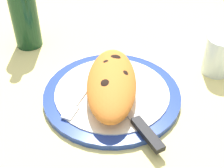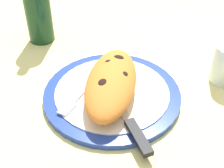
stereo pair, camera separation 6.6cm
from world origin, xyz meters
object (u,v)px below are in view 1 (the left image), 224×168
at_px(wine_bottle, 24,13).
at_px(calzone, 110,82).
at_px(fork, 80,99).
at_px(knife, 137,122).
at_px(water_glass, 218,58).
at_px(plate, 112,94).

bearing_deg(wine_bottle, calzone, 51.82).
relative_size(calzone, fork, 1.60).
relative_size(fork, wine_bottle, 0.65).
relative_size(fork, knife, 0.79).
bearing_deg(knife, wine_bottle, -131.89).
distance_m(fork, water_glass, 0.35).
xyz_separation_m(fork, wine_bottle, (-0.23, -0.19, 0.08)).
relative_size(fork, water_glass, 1.69).
bearing_deg(calzone, plate, 153.97).
bearing_deg(calzone, knife, 36.96).
bearing_deg(fork, plate, 119.98).
relative_size(plate, wine_bottle, 1.25).
height_order(plate, wine_bottle, wine_bottle).
bearing_deg(knife, water_glass, 140.51).
xyz_separation_m(fork, knife, (0.06, 0.13, 0.00)).
distance_m(fork, knife, 0.14).
relative_size(knife, water_glass, 2.15).
distance_m(plate, calzone, 0.04).
height_order(plate, knife, knife).
height_order(calzone, wine_bottle, wine_bottle).
bearing_deg(fork, wine_bottle, -140.13).
relative_size(plate, calzone, 1.21).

